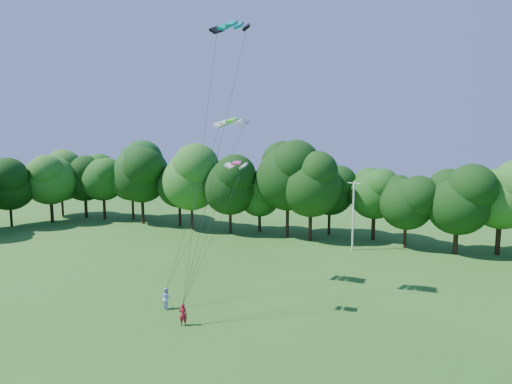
% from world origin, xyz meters
% --- Properties ---
extents(ground, '(160.00, 160.00, 0.00)m').
position_xyz_m(ground, '(0.00, 0.00, 0.00)').
color(ground, '#245818').
rests_on(ground, ground).
extents(utility_pole, '(1.59, 0.60, 8.24)m').
position_xyz_m(utility_pole, '(6.07, 31.39, 4.24)').
color(utility_pole, silver).
rests_on(utility_pole, ground).
extents(kite_flyer_left, '(0.67, 0.55, 1.59)m').
position_xyz_m(kite_flyer_left, '(-0.96, 6.30, 0.79)').
color(kite_flyer_left, maroon).
rests_on(kite_flyer_left, ground).
extents(kite_flyer_right, '(0.98, 0.87, 1.66)m').
position_xyz_m(kite_flyer_right, '(-3.76, 8.22, 0.83)').
color(kite_flyer_right, '#AEC2F1').
rests_on(kite_flyer_right, ground).
extents(kite_teal, '(3.13, 1.64, 0.80)m').
position_xyz_m(kite_teal, '(-0.22, 12.50, 21.64)').
color(kite_teal, '#048783').
rests_on(kite_teal, ground).
extents(kite_green, '(3.01, 1.43, 0.52)m').
position_xyz_m(kite_green, '(-1.62, 15.15, 14.54)').
color(kite_green, '#3CE522').
rests_on(kite_green, ground).
extents(kite_pink, '(1.68, 0.97, 0.28)m').
position_xyz_m(kite_pink, '(1.62, 9.48, 11.15)').
color(kite_pink, '#C93771').
rests_on(kite_pink, ground).
extents(tree_back_west, '(10.28, 10.28, 14.95)m').
position_xyz_m(tree_back_west, '(-30.15, 37.46, 9.34)').
color(tree_back_west, black).
rests_on(tree_back_west, ground).
extents(tree_back_center, '(8.69, 8.69, 12.63)m').
position_xyz_m(tree_back_center, '(0.07, 34.16, 7.89)').
color(tree_back_center, '#312413').
rests_on(tree_back_center, ground).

